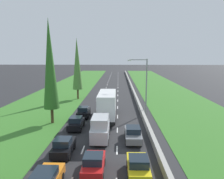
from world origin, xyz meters
name	(u,v)px	position (x,y,z in m)	size (l,w,h in m)	color
ground_plane	(112,89)	(0.00, 60.00, 0.00)	(300.00, 300.00, 0.00)	#28282B
grass_verge_left	(67,89)	(-12.65, 60.00, 0.02)	(14.00, 140.00, 0.04)	#387528
grass_verge_right	(163,89)	(14.35, 60.00, 0.02)	(14.00, 140.00, 0.04)	#387528
median_barrier	(132,88)	(5.70, 60.00, 0.42)	(0.44, 120.00, 0.85)	#9E9B93
lane_markings	(112,89)	(0.00, 60.00, 0.01)	(3.64, 116.00, 0.01)	white
red_hatchback_centre_lane	(94,164)	(-0.13, 16.64, 0.84)	(1.74, 3.90, 1.72)	red
black_hatchback_left_lane	(64,146)	(-3.45, 19.89, 0.84)	(1.74, 3.90, 1.72)	black
silver_van_centre_lane	(100,128)	(-0.16, 23.61, 1.40)	(1.96, 4.90, 2.82)	silver
black_hatchback_left_lane_fourth	(76,123)	(-3.63, 27.11, 0.84)	(1.74, 3.90, 1.72)	black
black_hatchback_left_lane_fifth	(84,112)	(-3.52, 32.55, 0.84)	(1.74, 3.90, 1.72)	black
yellow_hatchback_right_lane	(138,166)	(3.46, 16.31, 0.84)	(1.74, 3.90, 1.72)	yellow
white_box_truck_centre_lane	(107,105)	(0.22, 31.95, 2.18)	(2.46, 9.40, 4.18)	black
grey_sedan_right_lane	(133,134)	(3.54, 23.57, 0.81)	(1.82, 4.50, 1.64)	slate
poplar_tree_second	(50,64)	(-7.52, 29.57, 8.35)	(2.17, 2.17, 14.60)	#4C3823
poplar_tree_third	(77,64)	(-7.03, 46.51, 7.68)	(2.13, 2.13, 13.25)	#4C3823
street_light_mast	(144,82)	(6.05, 34.83, 5.23)	(3.20, 0.28, 9.00)	gray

